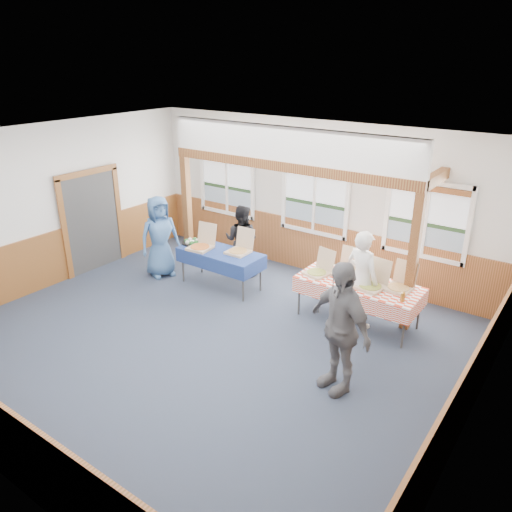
{
  "coord_description": "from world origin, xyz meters",
  "views": [
    {
      "loc": [
        4.78,
        -5.3,
        4.39
      ],
      "look_at": [
        0.27,
        1.0,
        1.23
      ],
      "focal_mm": 35.0,
      "sensor_mm": 36.0,
      "label": 1
    }
  ],
  "objects_px": {
    "woman_black": "(241,240)",
    "woman_white": "(362,279)",
    "table_right": "(359,285)",
    "man_blue": "(160,237)",
    "person_grey": "(340,327)",
    "table_left": "(220,254)"
  },
  "relations": [
    {
      "from": "table_left",
      "to": "person_grey",
      "type": "relative_size",
      "value": 0.98
    },
    {
      "from": "table_left",
      "to": "person_grey",
      "type": "height_order",
      "value": "person_grey"
    },
    {
      "from": "woman_black",
      "to": "man_blue",
      "type": "xyz_separation_m",
      "value": [
        -1.34,
        -1.04,
        0.1
      ]
    },
    {
      "from": "man_blue",
      "to": "woman_white",
      "type": "bearing_deg",
      "value": -61.45
    },
    {
      "from": "table_right",
      "to": "woman_white",
      "type": "relative_size",
      "value": 1.28
    },
    {
      "from": "woman_black",
      "to": "man_blue",
      "type": "relative_size",
      "value": 0.88
    },
    {
      "from": "woman_white",
      "to": "woman_black",
      "type": "xyz_separation_m",
      "value": [
        -2.96,
        0.56,
        -0.11
      ]
    },
    {
      "from": "table_left",
      "to": "table_right",
      "type": "xyz_separation_m",
      "value": [
        2.85,
        0.26,
        0.01
      ]
    },
    {
      "from": "table_left",
      "to": "woman_white",
      "type": "relative_size",
      "value": 1.09
    },
    {
      "from": "table_right",
      "to": "woman_black",
      "type": "bearing_deg",
      "value": 161.7
    },
    {
      "from": "table_left",
      "to": "person_grey",
      "type": "distance_m",
      "value": 3.79
    },
    {
      "from": "table_right",
      "to": "man_blue",
      "type": "relative_size",
      "value": 1.29
    },
    {
      "from": "woman_black",
      "to": "table_right",
      "type": "bearing_deg",
      "value": 154.79
    },
    {
      "from": "table_left",
      "to": "woman_white",
      "type": "distance_m",
      "value": 2.93
    },
    {
      "from": "table_right",
      "to": "man_blue",
      "type": "distance_m",
      "value": 4.27
    },
    {
      "from": "woman_white",
      "to": "person_grey",
      "type": "distance_m",
      "value": 1.88
    },
    {
      "from": "woman_white",
      "to": "man_blue",
      "type": "bearing_deg",
      "value": 20.97
    },
    {
      "from": "woman_white",
      "to": "person_grey",
      "type": "relative_size",
      "value": 0.9
    },
    {
      "from": "woman_black",
      "to": "woman_white",
      "type": "bearing_deg",
      "value": 153.66
    },
    {
      "from": "table_left",
      "to": "table_right",
      "type": "relative_size",
      "value": 0.85
    },
    {
      "from": "table_left",
      "to": "woman_black",
      "type": "height_order",
      "value": "woman_black"
    },
    {
      "from": "man_blue",
      "to": "person_grey",
      "type": "relative_size",
      "value": 0.89
    }
  ]
}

